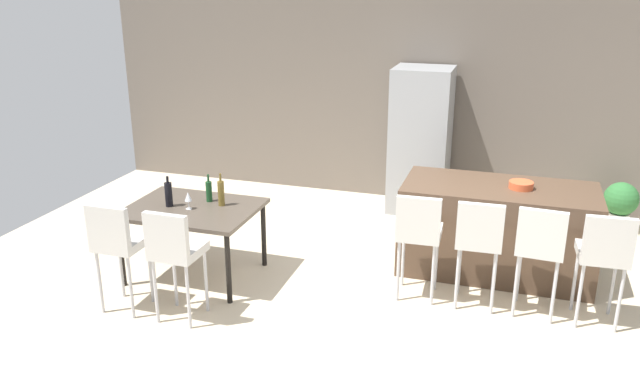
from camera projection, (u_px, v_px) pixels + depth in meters
ground_plane at (427, 301)px, 5.98m from camera, size 10.00×10.00×0.00m
back_wall at (467, 95)px, 8.11m from camera, size 10.00×0.12×2.90m
kitchen_island at (497, 229)px, 6.45m from camera, size 1.90×0.90×0.92m
bar_chair_left at (419, 230)px, 5.81m from camera, size 0.42×0.42×1.05m
bar_chair_middle at (479, 237)px, 5.66m from camera, size 0.41×0.41×1.05m
bar_chair_right at (540, 244)px, 5.51m from camera, size 0.43×0.43×1.05m
bar_chair_far at (604, 251)px, 5.36m from camera, size 0.42×0.42×1.05m
dining_table at (193, 213)px, 6.28m from camera, size 1.27×0.97×0.74m
dining_chair_near at (117, 240)px, 5.59m from camera, size 0.40×0.40×1.05m
dining_chair_far at (174, 248)px, 5.43m from camera, size 0.40×0.40×1.05m
wine_bottle_right at (169, 194)px, 6.24m from camera, size 0.07×0.07×0.31m
wine_bottle_end at (221, 193)px, 6.26m from camera, size 0.06×0.06×0.33m
wine_bottle_near at (209, 191)px, 6.38m from camera, size 0.06×0.06×0.29m
wine_glass_left at (188, 197)px, 6.17m from camera, size 0.07×0.07×0.17m
refrigerator at (420, 140)px, 8.03m from camera, size 0.72×0.68×1.84m
fruit_bowl at (521, 185)px, 6.23m from camera, size 0.24×0.24×0.07m
potted_plant at (620, 203)px, 7.51m from camera, size 0.40×0.40×0.60m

